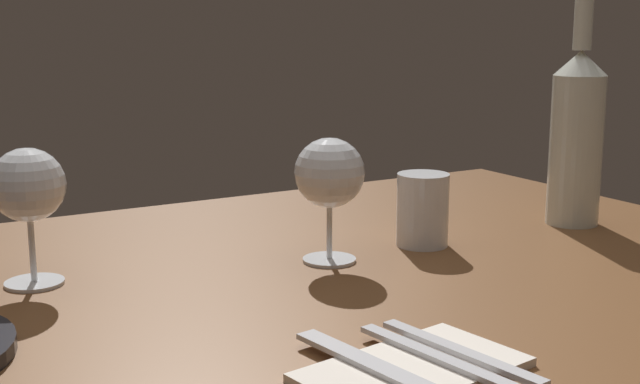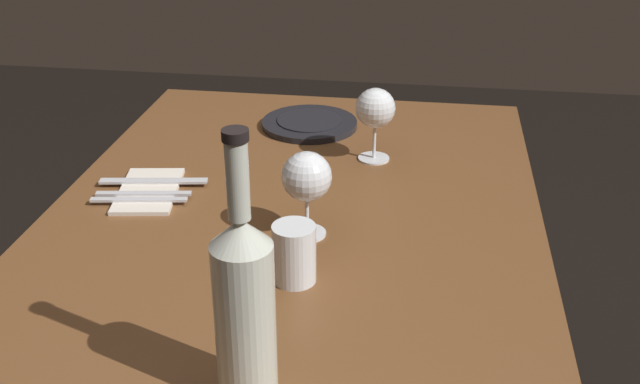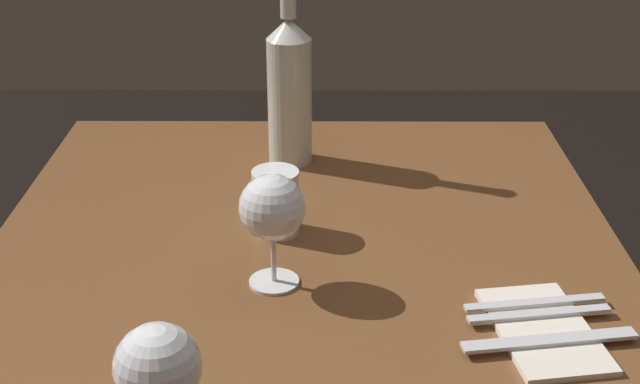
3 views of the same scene
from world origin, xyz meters
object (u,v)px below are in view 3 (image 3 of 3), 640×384
wine_bottle (290,86)px  water_tumbler (276,204)px  table_knife (550,340)px  folded_napkin (543,330)px  wine_glass_left (158,370)px  fork_outer (535,303)px  fork_inner (539,314)px  wine_glass_right (272,210)px

wine_bottle → water_tumbler: (0.26, -0.01, -0.09)m
wine_bottle → table_knife: wine_bottle is taller
folded_napkin → wine_glass_left: bearing=-61.9°
folded_napkin → fork_outer: fork_outer is taller
water_tumbler → fork_inner: (0.23, 0.33, -0.03)m
fork_inner → table_knife: 0.06m
water_tumbler → table_knife: bearing=49.1°
water_tumbler → fork_inner: water_tumbler is taller
folded_napkin → wine_glass_right: bearing=-109.0°
wine_glass_left → wine_glass_right: bearing=165.4°
wine_glass_right → table_knife: wine_glass_right is taller
water_tumbler → fork_inner: bearing=55.0°
wine_bottle → wine_glass_left: bearing=-7.3°
wine_glass_left → wine_bottle: (-0.74, 0.09, 0.02)m
wine_glass_right → fork_inner: (0.09, 0.33, -0.10)m
wine_glass_left → wine_glass_right: (-0.33, 0.09, -0.00)m
wine_glass_right → water_tumbler: 0.16m
wine_glass_left → folded_napkin: size_ratio=0.76×
wine_glass_right → wine_bottle: (-0.41, 0.01, 0.03)m
wine_glass_right → table_knife: (0.14, 0.33, -0.10)m
fork_outer → table_knife: same height
wine_bottle → water_tumbler: bearing=-2.5°
table_knife → water_tumbler: bearing=-130.9°
water_tumbler → folded_napkin: (0.26, 0.33, -0.04)m
wine_glass_left → table_knife: wine_glass_left is taller
folded_napkin → fork_outer: size_ratio=1.14×
wine_glass_left → water_tumbler: 0.49m
wine_glass_right → fork_inner: wine_glass_right is taller
wine_glass_left → table_knife: bearing=114.8°
wine_bottle → folded_napkin: wine_bottle is taller
wine_glass_left → fork_outer: size_ratio=0.86×
wine_glass_left → fork_inner: 0.49m
wine_glass_left → wine_glass_right: 0.35m
table_knife → wine_glass_right: bearing=-113.6°
wine_bottle → folded_napkin: bearing=31.6°
wine_bottle → fork_inner: size_ratio=1.98×
wine_glass_right → fork_outer: (0.06, 0.33, -0.10)m
wine_glass_right → water_tumbler: bearing=-178.4°
fork_inner → fork_outer: same height
water_tumbler → fork_outer: 0.39m
wine_glass_right → folded_napkin: size_ratio=0.75×
wine_glass_left → fork_inner: size_ratio=0.86×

